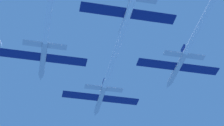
# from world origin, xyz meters

# --- Properties ---
(jet_lead) EXTENTS (14.87, 39.18, 2.46)m
(jet_lead) POSITION_xyz_m (-0.29, -10.21, 0.11)
(jet_lead) COLOR silver
(jet_left_wing) EXTENTS (14.87, 38.53, 2.46)m
(jet_left_wing) POSITION_xyz_m (-12.16, -20.92, -0.22)
(jet_left_wing) COLOR silver
(jet_right_wing) EXTENTS (14.87, 37.81, 2.46)m
(jet_right_wing) POSITION_xyz_m (11.59, -21.53, 0.64)
(jet_right_wing) COLOR silver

